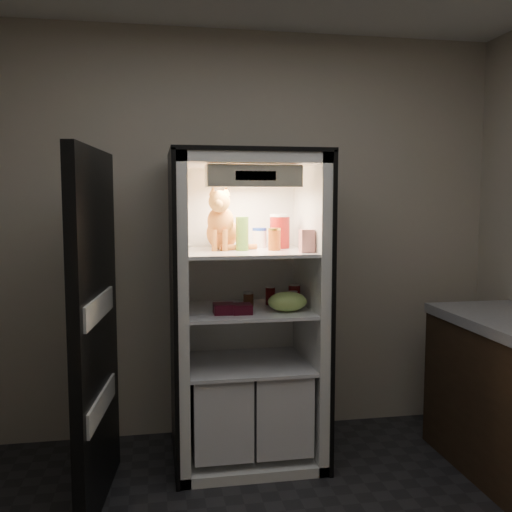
{
  "coord_description": "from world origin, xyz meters",
  "views": [
    {
      "loc": [
        -0.54,
        -2.01,
        1.6
      ],
      "look_at": [
        0.05,
        1.32,
        1.26
      ],
      "focal_mm": 40.0,
      "sensor_mm": 36.0,
      "label": 1
    }
  ],
  "objects_px": {
    "mayo_tub": "(260,238)",
    "grape_bag": "(287,302)",
    "soda_can_a": "(270,296)",
    "condiment_jar": "(248,299)",
    "tabby_cat": "(222,226)",
    "refrigerator": "(245,330)",
    "soda_can_c": "(293,301)",
    "parmesan_shaker": "(242,234)",
    "cream_carton": "(307,241)",
    "pepper_jar": "(280,231)",
    "soda_can_b": "(294,295)",
    "salsa_jar": "(274,239)",
    "berry_box_left": "(224,309)",
    "berry_box_right": "(242,309)"
  },
  "relations": [
    {
      "from": "salsa_jar",
      "to": "berry_box_right",
      "type": "relative_size",
      "value": 1.18
    },
    {
      "from": "cream_carton",
      "to": "soda_can_c",
      "type": "relative_size",
      "value": 1.18
    },
    {
      "from": "grape_bag",
      "to": "berry_box_left",
      "type": "height_order",
      "value": "grape_bag"
    },
    {
      "from": "salsa_jar",
      "to": "berry_box_left",
      "type": "bearing_deg",
      "value": -159.61
    },
    {
      "from": "refrigerator",
      "to": "soda_can_c",
      "type": "bearing_deg",
      "value": -31.08
    },
    {
      "from": "cream_carton",
      "to": "soda_can_c",
      "type": "distance_m",
      "value": 0.37
    },
    {
      "from": "tabby_cat",
      "to": "grape_bag",
      "type": "distance_m",
      "value": 0.61
    },
    {
      "from": "tabby_cat",
      "to": "soda_can_a",
      "type": "height_order",
      "value": "tabby_cat"
    },
    {
      "from": "refrigerator",
      "to": "soda_can_c",
      "type": "height_order",
      "value": "refrigerator"
    },
    {
      "from": "pepper_jar",
      "to": "berry_box_right",
      "type": "height_order",
      "value": "pepper_jar"
    },
    {
      "from": "refrigerator",
      "to": "soda_can_c",
      "type": "xyz_separation_m",
      "value": [
        0.26,
        -0.16,
        0.2
      ]
    },
    {
      "from": "refrigerator",
      "to": "berry_box_right",
      "type": "bearing_deg",
      "value": -104.71
    },
    {
      "from": "mayo_tub",
      "to": "condiment_jar",
      "type": "distance_m",
      "value": 0.4
    },
    {
      "from": "mayo_tub",
      "to": "grape_bag",
      "type": "xyz_separation_m",
      "value": [
        0.11,
        -0.31,
        -0.35
      ]
    },
    {
      "from": "condiment_jar",
      "to": "mayo_tub",
      "type": "bearing_deg",
      "value": 50.87
    },
    {
      "from": "refrigerator",
      "to": "grape_bag",
      "type": "xyz_separation_m",
      "value": [
        0.22,
        -0.19,
        0.21
      ]
    },
    {
      "from": "cream_carton",
      "to": "condiment_jar",
      "type": "bearing_deg",
      "value": 140.32
    },
    {
      "from": "salsa_jar",
      "to": "soda_can_a",
      "type": "height_order",
      "value": "salsa_jar"
    },
    {
      "from": "soda_can_b",
      "to": "grape_bag",
      "type": "bearing_deg",
      "value": -117.97
    },
    {
      "from": "salsa_jar",
      "to": "cream_carton",
      "type": "bearing_deg",
      "value": -46.57
    },
    {
      "from": "soda_can_a",
      "to": "condiment_jar",
      "type": "bearing_deg",
      "value": -168.55
    },
    {
      "from": "parmesan_shaker",
      "to": "salsa_jar",
      "type": "distance_m",
      "value": 0.19
    },
    {
      "from": "parmesan_shaker",
      "to": "salsa_jar",
      "type": "bearing_deg",
      "value": -6.72
    },
    {
      "from": "soda_can_b",
      "to": "soda_can_c",
      "type": "relative_size",
      "value": 1.2
    },
    {
      "from": "mayo_tub",
      "to": "soda_can_a",
      "type": "xyz_separation_m",
      "value": [
        0.05,
        -0.08,
        -0.36
      ]
    },
    {
      "from": "berry_box_left",
      "to": "berry_box_right",
      "type": "bearing_deg",
      "value": -7.74
    },
    {
      "from": "pepper_jar",
      "to": "soda_can_b",
      "type": "xyz_separation_m",
      "value": [
        0.07,
        -0.11,
        -0.39
      ]
    },
    {
      "from": "mayo_tub",
      "to": "grape_bag",
      "type": "height_order",
      "value": "mayo_tub"
    },
    {
      "from": "cream_carton",
      "to": "tabby_cat",
      "type": "bearing_deg",
      "value": 148.96
    },
    {
      "from": "mayo_tub",
      "to": "condiment_jar",
      "type": "bearing_deg",
      "value": -129.13
    },
    {
      "from": "cream_carton",
      "to": "condiment_jar",
      "type": "height_order",
      "value": "cream_carton"
    },
    {
      "from": "soda_can_a",
      "to": "soda_can_c",
      "type": "bearing_deg",
      "value": -63.58
    },
    {
      "from": "soda_can_b",
      "to": "condiment_jar",
      "type": "relative_size",
      "value": 1.53
    },
    {
      "from": "refrigerator",
      "to": "mayo_tub",
      "type": "bearing_deg",
      "value": 47.03
    },
    {
      "from": "cream_carton",
      "to": "soda_can_a",
      "type": "bearing_deg",
      "value": 119.31
    },
    {
      "from": "parmesan_shaker",
      "to": "mayo_tub",
      "type": "bearing_deg",
      "value": 51.44
    },
    {
      "from": "parmesan_shaker",
      "to": "cream_carton",
      "type": "height_order",
      "value": "parmesan_shaker"
    },
    {
      "from": "pepper_jar",
      "to": "grape_bag",
      "type": "xyz_separation_m",
      "value": [
        -0.01,
        -0.25,
        -0.4
      ]
    },
    {
      "from": "salsa_jar",
      "to": "cream_carton",
      "type": "height_order",
      "value": "salsa_jar"
    },
    {
      "from": "condiment_jar",
      "to": "berry_box_left",
      "type": "bearing_deg",
      "value": -130.97
    },
    {
      "from": "pepper_jar",
      "to": "soda_can_a",
      "type": "xyz_separation_m",
      "value": [
        -0.06,
        -0.03,
        -0.4
      ]
    },
    {
      "from": "salsa_jar",
      "to": "soda_can_c",
      "type": "height_order",
      "value": "salsa_jar"
    },
    {
      "from": "soda_can_b",
      "to": "condiment_jar",
      "type": "height_order",
      "value": "soda_can_b"
    },
    {
      "from": "tabby_cat",
      "to": "berry_box_right",
      "type": "relative_size",
      "value": 3.46
    },
    {
      "from": "berry_box_right",
      "to": "soda_can_c",
      "type": "bearing_deg",
      "value": 9.81
    },
    {
      "from": "soda_can_b",
      "to": "berry_box_left",
      "type": "height_order",
      "value": "soda_can_b"
    },
    {
      "from": "tabby_cat",
      "to": "soda_can_b",
      "type": "xyz_separation_m",
      "value": [
        0.44,
        -0.08,
        -0.43
      ]
    },
    {
      "from": "tabby_cat",
      "to": "parmesan_shaker",
      "type": "distance_m",
      "value": 0.15
    },
    {
      "from": "refrigerator",
      "to": "cream_carton",
      "type": "height_order",
      "value": "refrigerator"
    },
    {
      "from": "pepper_jar",
      "to": "cream_carton",
      "type": "bearing_deg",
      "value": -73.25
    }
  ]
}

